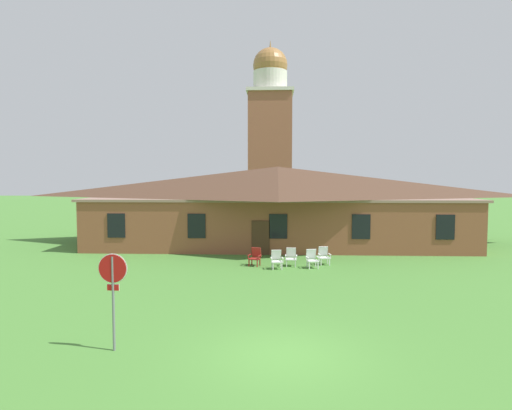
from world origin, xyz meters
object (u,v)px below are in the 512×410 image
at_px(lawn_chair_near_door, 277,259).
at_px(lawn_chair_by_porch, 255,256).
at_px(lawn_chair_middle, 312,258).
at_px(stop_sign, 113,282).
at_px(lawn_chair_left_end, 291,257).
at_px(lawn_chair_right_end, 324,255).

bearing_deg(lawn_chair_near_door, lawn_chair_by_porch, 147.58).
bearing_deg(lawn_chair_middle, stop_sign, -119.91).
distance_m(stop_sign, lawn_chair_near_door, 11.69).
bearing_deg(stop_sign, lawn_chair_by_porch, 73.66).
xyz_separation_m(stop_sign, lawn_chair_left_end, (5.27, 11.43, -1.39)).
bearing_deg(stop_sign, lawn_chair_near_door, 67.25).
height_order(stop_sign, lawn_chair_middle, stop_sign).
bearing_deg(lawn_chair_right_end, lawn_chair_left_end, -165.25).
distance_m(stop_sign, lawn_chair_by_porch, 11.99).
distance_m(stop_sign, lawn_chair_middle, 12.78).
xyz_separation_m(stop_sign, lawn_chair_right_end, (7.06, 11.90, -1.39)).
xyz_separation_m(stop_sign, lawn_chair_by_porch, (3.35, 11.43, -1.39)).
height_order(stop_sign, lawn_chair_left_end, stop_sign).
xyz_separation_m(lawn_chair_by_porch, lawn_chair_middle, (2.99, -0.41, 0.00)).
relative_size(lawn_chair_by_porch, lawn_chair_right_end, 1.00).
distance_m(lawn_chair_by_porch, lawn_chair_near_door, 1.35).
bearing_deg(lawn_chair_near_door, lawn_chair_right_end, 25.04).
relative_size(lawn_chair_middle, lawn_chair_right_end, 1.00).
distance_m(lawn_chair_left_end, lawn_chair_right_end, 1.85).
xyz_separation_m(lawn_chair_by_porch, lawn_chair_left_end, (1.92, 0.01, 0.00)).
bearing_deg(lawn_chair_near_door, lawn_chair_left_end, 43.14).
distance_m(stop_sign, lawn_chair_right_end, 13.91).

